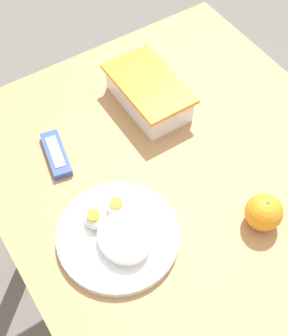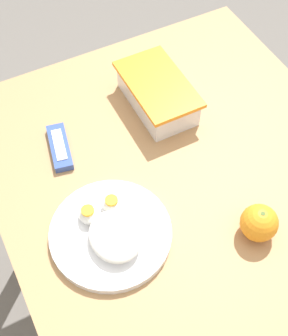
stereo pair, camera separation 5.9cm
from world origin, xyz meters
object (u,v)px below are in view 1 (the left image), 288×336
orange_fruit (264,212)px  candy_bar (56,154)px  food_container (149,94)px  rice_plate (119,235)px

orange_fruit → candy_bar: size_ratio=0.57×
candy_bar → food_container: bearing=94.8°
rice_plate → candy_bar: (-0.26, -0.01, -0.01)m
food_container → rice_plate: size_ratio=0.91×
orange_fruit → candy_bar: (-0.38, -0.28, -0.03)m
food_container → candy_bar: 0.27m
candy_bar → rice_plate: bearing=2.7°
rice_plate → orange_fruit: bearing=65.0°
food_container → orange_fruit: 0.40m
food_container → rice_plate: bearing=-42.3°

